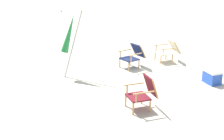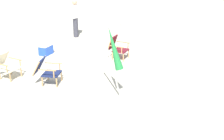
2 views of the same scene
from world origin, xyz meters
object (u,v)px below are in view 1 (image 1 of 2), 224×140
object	(u,v)px
beach_chair_back_right	(168,50)
beach_chair_mid_center	(144,92)
cooler_box	(212,77)
umbrella_furled_green	(69,34)
beach_chair_front_left	(133,55)

from	to	relation	value
beach_chair_back_right	beach_chair_mid_center	size ratio (longest dim) A/B	0.98
beach_chair_mid_center	cooler_box	world-z (taller)	beach_chair_mid_center
umbrella_furled_green	cooler_box	bearing A→B (deg)	-118.00
beach_chair_back_right	umbrella_furled_green	xyz separation A→B (m)	(-0.29, 3.55, 0.92)
umbrella_furled_green	beach_chair_front_left	bearing A→B (deg)	-86.38
beach_chair_mid_center	beach_chair_front_left	world-z (taller)	beach_chair_mid_center
beach_chair_back_right	umbrella_furled_green	bearing A→B (deg)	94.69
cooler_box	beach_chair_back_right	bearing A→B (deg)	3.82
beach_chair_mid_center	cooler_box	xyz separation A→B (m)	(0.76, -2.57, -0.23)
beach_chair_back_right	umbrella_furled_green	world-z (taller)	umbrella_furled_green
beach_chair_back_right	beach_chair_front_left	xyz separation A→B (m)	(-0.16, 1.41, 0.00)
beach_chair_front_left	cooler_box	xyz separation A→B (m)	(-2.10, -1.56, -0.22)
beach_chair_front_left	umbrella_furled_green	bearing A→B (deg)	93.62
beach_chair_back_right	cooler_box	distance (m)	2.27
beach_chair_front_left	cooler_box	distance (m)	2.63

